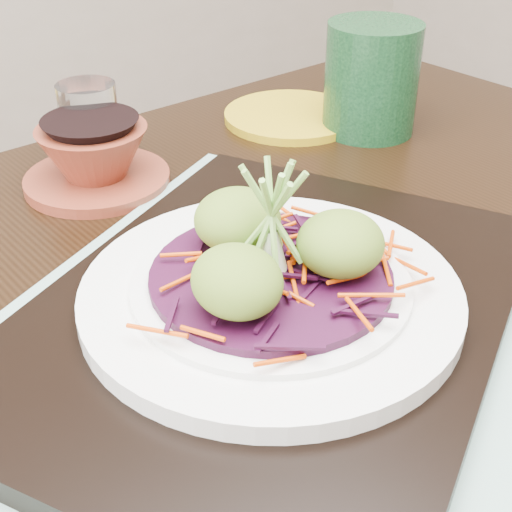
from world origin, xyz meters
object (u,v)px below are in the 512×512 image
yellow_plate (291,116)px  green_jar (371,79)px  water_glass (90,124)px  white_plate (271,292)px  dining_table (256,371)px  serving_tray (270,313)px  terracotta_bowl_set (95,160)px

yellow_plate → green_jar: green_jar is taller
water_glass → green_jar: (0.32, -0.09, 0.02)m
water_glass → white_plate: bearing=-90.3°
dining_table → water_glass: water_glass is taller
serving_tray → green_jar: (0.32, 0.26, 0.05)m
green_jar → terracotta_bowl_set: bearing=173.2°
terracotta_bowl_set → green_jar: bearing=-6.8°
white_plate → terracotta_bowl_set: 0.30m
serving_tray → terracotta_bowl_set: 0.30m
serving_tray → water_glass: (0.00, 0.35, 0.03)m
serving_tray → water_glass: size_ratio=4.83×
dining_table → yellow_plate: (0.24, 0.28, 0.10)m
white_plate → water_glass: bearing=89.7°
green_jar → white_plate: bearing=-140.8°
serving_tray → yellow_plate: size_ratio=2.56×
terracotta_bowl_set → yellow_plate: 0.28m
white_plate → water_glass: 0.36m
serving_tray → green_jar: green_jar is taller
dining_table → terracotta_bowl_set: 0.28m
dining_table → white_plate: (-0.02, -0.06, 0.13)m
water_glass → yellow_plate: bearing=-3.7°
serving_tray → white_plate: 0.02m
white_plate → yellow_plate: white_plate is taller
white_plate → yellow_plate: (0.26, 0.34, -0.03)m
yellow_plate → white_plate: bearing=-127.6°
white_plate → green_jar: (0.32, 0.26, 0.03)m
serving_tray → green_jar: bearing=8.5°
white_plate → serving_tray: bearing=180.0°
dining_table → water_glass: size_ratio=14.06×
water_glass → terracotta_bowl_set: (-0.02, -0.05, -0.02)m
white_plate → terracotta_bowl_set: bearing=93.2°
water_glass → green_jar: bearing=-16.5°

